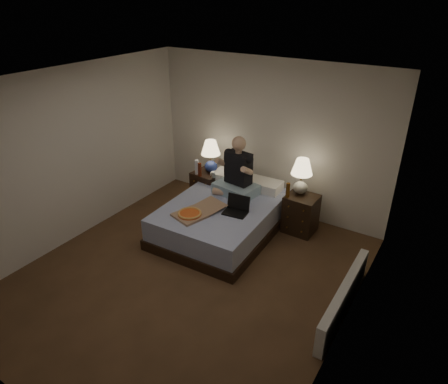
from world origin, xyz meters
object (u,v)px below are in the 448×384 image
Objects in this scene: lamp_left at (211,156)px; water_bottle at (197,167)px; beer_bottle_right at (288,190)px; laptop at (235,206)px; bed at (222,218)px; nightstand_right at (301,214)px; soda_can at (213,175)px; person at (236,166)px; pizza_box at (190,214)px; radiator at (344,298)px; lamp_right at (301,176)px; beer_bottle_left at (200,170)px; nightstand_left at (207,188)px.

lamp_left is 2.24× the size of water_bottle.
beer_bottle_right reaches higher than laptop.
bed is 1.22m from nightstand_right.
bed is 19.63× the size of soda_can.
pizza_box is (-0.18, -0.97, -0.43)m from person.
lamp_left reaches higher than radiator.
pizza_box is at bearing -58.96° from water_bottle.
person reaches higher than beer_bottle_right.
lamp_right reaches higher than beer_bottle_left.
beer_bottle_left is at bearing -24.63° from water_bottle.
person is (-1.01, -0.26, 0.65)m from nightstand_right.
beer_bottle_right is 0.14× the size of radiator.
lamp_right is 1.11m from laptop.
laptop is 0.21× the size of radiator.
bed is 8.53× the size of beer_bottle_right.
soda_can is 0.43× the size of beer_bottle_right.
laptop is at bearing -39.06° from soda_can.
soda_can is (-1.45, -0.21, -0.24)m from lamp_right.
beer_bottle_right is at bearing 136.59° from radiator.
nightstand_right is 1.08× the size of lamp_right.
beer_bottle_left reaches higher than soda_can.
bed reaches higher than radiator.
beer_bottle_right is at bearing -6.79° from lamp_left.
nightstand_right is at bearing -1.28° from lamp_left.
person is at bearing -160.08° from lamp_right.
nightstand_right is 2.63× the size of beer_bottle_right.
laptop reaches higher than bed.
person is at bearing -164.56° from nightstand_right.
laptop is at bearing 56.17° from pizza_box.
water_bottle is at bearing -179.07° from beer_bottle_right.
bed is 3.51× the size of lamp_left.
nightstand_right reaches higher than radiator.
soda_can reaches higher than bed.
person is at bearing -171.93° from beer_bottle_right.
nightstand_left is 0.64× the size of person.
radiator is at bearing 12.74° from pizza_box.
person reaches higher than laptop.
lamp_right is at bearing 129.48° from radiator.
lamp_left reaches higher than beer_bottle_left.
soda_can is at bearing -22.10° from nightstand_left.
person is (-0.82, -0.12, 0.24)m from beer_bottle_right.
beer_bottle_right is (1.56, 0.07, 0.01)m from beer_bottle_left.
bed is 1.23× the size of radiator.
radiator is (2.86, -1.16, -0.51)m from beer_bottle_left.
water_bottle reaches higher than beer_bottle_left.
lamp_left is at bearing 132.66° from laptop.
person is 0.58× the size of radiator.
beer_bottle_right is at bearing 16.09° from person.
beer_bottle_left is at bearing -91.48° from nightstand_left.
person is at bearing 95.47° from pizza_box.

